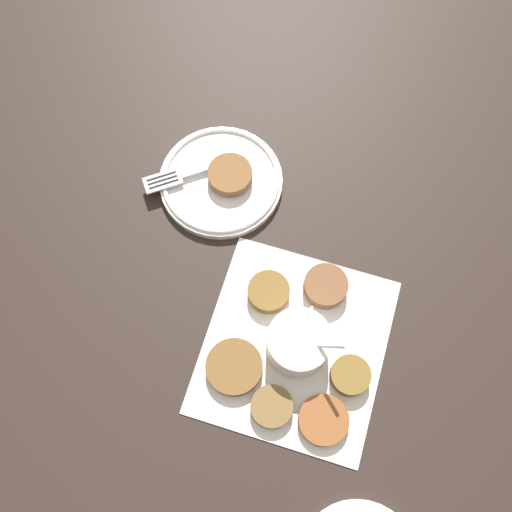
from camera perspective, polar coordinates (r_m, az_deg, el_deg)
ground_plane at (r=0.88m, az=3.32°, el=-7.21°), size 4.00×4.00×0.00m
napkin at (r=0.87m, az=3.69°, el=-8.54°), size 0.30×0.28×0.00m
sauce_bowl at (r=0.85m, az=4.06°, el=-8.26°), size 0.10×0.11×0.10m
fritter_0 at (r=0.86m, az=8.96°, el=-11.18°), size 0.06×0.06×0.02m
fritter_1 at (r=0.85m, az=1.51°, el=-14.16°), size 0.06×0.06×0.02m
fritter_2 at (r=0.85m, az=6.44°, el=-15.26°), size 0.07×0.07×0.01m
fritter_3 at (r=0.85m, az=-2.10°, el=-10.52°), size 0.08×0.08×0.02m
fritter_4 at (r=0.88m, az=1.21°, el=-3.44°), size 0.06×0.06×0.02m
fritter_5 at (r=0.89m, az=6.64°, el=-2.87°), size 0.06×0.06×0.02m
serving_plate at (r=0.95m, az=-3.36°, el=7.18°), size 0.19×0.19×0.02m
fritter_on_plate at (r=0.94m, az=-2.49°, el=7.77°), size 0.07×0.07×0.01m
fork at (r=0.95m, az=-7.10°, el=7.67°), size 0.12×0.13×0.00m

